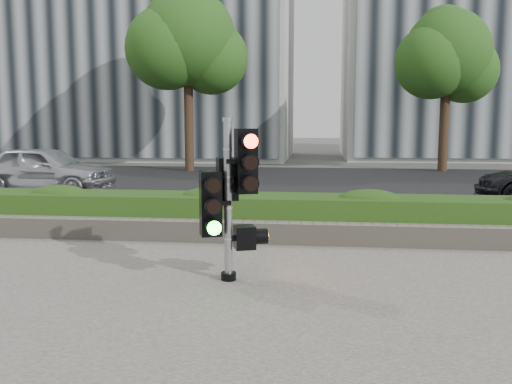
# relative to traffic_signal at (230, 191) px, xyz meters

# --- Properties ---
(ground) EXTENTS (120.00, 120.00, 0.00)m
(ground) POSITION_rel_traffic_signal_xyz_m (0.43, 0.18, -1.13)
(ground) COLOR #51514C
(ground) RESTS_ON ground
(sidewalk) EXTENTS (16.00, 11.00, 0.03)m
(sidewalk) POSITION_rel_traffic_signal_xyz_m (0.43, -2.32, -1.12)
(sidewalk) COLOR #9E9389
(sidewalk) RESTS_ON ground
(road) EXTENTS (60.00, 13.00, 0.02)m
(road) POSITION_rel_traffic_signal_xyz_m (0.43, 10.18, -1.12)
(road) COLOR black
(road) RESTS_ON ground
(curb) EXTENTS (60.00, 0.25, 0.12)m
(curb) POSITION_rel_traffic_signal_xyz_m (0.43, 3.33, -1.07)
(curb) COLOR gray
(curb) RESTS_ON ground
(stone_wall) EXTENTS (12.00, 0.32, 0.34)m
(stone_wall) POSITION_rel_traffic_signal_xyz_m (0.43, 2.08, -0.93)
(stone_wall) COLOR gray
(stone_wall) RESTS_ON sidewalk
(hedge) EXTENTS (12.00, 1.00, 0.68)m
(hedge) POSITION_rel_traffic_signal_xyz_m (0.43, 2.73, -0.76)
(hedge) COLOR #457925
(hedge) RESTS_ON sidewalk
(building_left) EXTENTS (16.00, 9.00, 15.00)m
(building_left) POSITION_rel_traffic_signal_xyz_m (-8.57, 23.18, 6.37)
(building_left) COLOR #B7B7B2
(building_left) RESTS_ON ground
(building_right) EXTENTS (18.00, 10.00, 12.00)m
(building_right) POSITION_rel_traffic_signal_xyz_m (11.43, 25.18, 4.87)
(building_right) COLOR #B7B7B2
(building_right) RESTS_ON ground
(tree_left) EXTENTS (4.61, 4.03, 7.34)m
(tree_left) POSITION_rel_traffic_signal_xyz_m (-4.09, 14.74, 3.91)
(tree_left) COLOR black
(tree_left) RESTS_ON ground
(tree_right) EXTENTS (4.10, 3.58, 6.53)m
(tree_right) POSITION_rel_traffic_signal_xyz_m (5.91, 15.73, 3.35)
(tree_right) COLOR black
(tree_right) RESTS_ON ground
(traffic_signal) EXTENTS (0.73, 0.63, 1.99)m
(traffic_signal) POSITION_rel_traffic_signal_xyz_m (0.00, 0.00, 0.00)
(traffic_signal) COLOR black
(traffic_signal) RESTS_ON sidewalk
(car_silver) EXTENTS (3.93, 1.85, 1.30)m
(car_silver) POSITION_rel_traffic_signal_xyz_m (-6.42, 7.62, -0.46)
(car_silver) COLOR silver
(car_silver) RESTS_ON road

